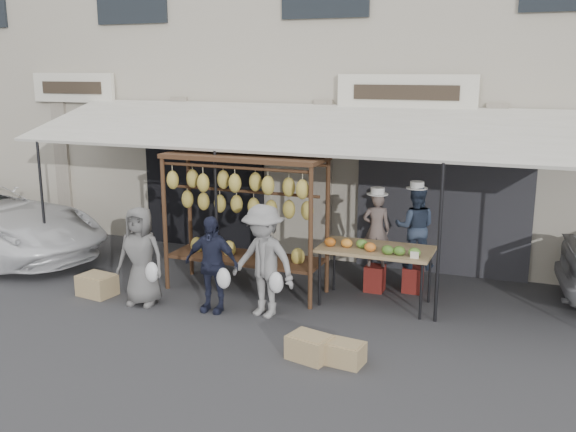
% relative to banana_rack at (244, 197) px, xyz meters
% --- Properties ---
extents(ground_plane, '(90.00, 90.00, 0.00)m').
position_rel_banana_rack_xyz_m(ground_plane, '(0.59, -1.30, -1.57)').
color(ground_plane, '#2D2D30').
extents(shophouse, '(24.00, 6.15, 7.30)m').
position_rel_banana_rack_xyz_m(shophouse, '(0.59, 5.19, 2.08)').
color(shophouse, '#ACA493').
rests_on(shophouse, ground_plane).
extents(awning, '(10.00, 2.35, 2.92)m').
position_rel_banana_rack_xyz_m(awning, '(0.60, 0.98, 1.00)').
color(awning, silver).
rests_on(awning, ground_plane).
extents(banana_rack, '(2.60, 0.90, 2.24)m').
position_rel_banana_rack_xyz_m(banana_rack, '(0.00, 0.00, 0.00)').
color(banana_rack, '#472D18').
rests_on(banana_rack, ground_plane).
extents(produce_table, '(1.70, 0.90, 1.04)m').
position_rel_banana_rack_xyz_m(produce_table, '(2.10, 0.16, -0.70)').
color(produce_table, '#9C7C59').
rests_on(produce_table, ground_plane).
extents(vendor_left, '(0.50, 0.39, 1.22)m').
position_rel_banana_rack_xyz_m(vendor_left, '(1.96, 0.80, -0.54)').
color(vendor_left, '#62534E').
rests_on(vendor_left, stool_left).
extents(vendor_right, '(0.72, 0.61, 1.33)m').
position_rel_banana_rack_xyz_m(vendor_right, '(2.55, 0.98, -0.49)').
color(vendor_right, '#2C384E').
rests_on(vendor_right, stool_right).
extents(customer_left, '(0.80, 0.57, 1.53)m').
position_rel_banana_rack_xyz_m(customer_left, '(-1.23, -1.09, -0.81)').
color(customer_left, '#5E5C5A').
rests_on(customer_left, ground_plane).
extents(customer_mid, '(0.86, 0.38, 1.46)m').
position_rel_banana_rack_xyz_m(customer_mid, '(-0.09, -0.95, -0.84)').
color(customer_mid, '#1E2237').
rests_on(customer_mid, ground_plane).
extents(customer_right, '(1.19, 0.85, 1.66)m').
position_rel_banana_rack_xyz_m(customer_right, '(0.71, -0.84, -0.74)').
color(customer_right, gray).
rests_on(customer_right, ground_plane).
extents(stool_left, '(0.37, 0.37, 0.42)m').
position_rel_banana_rack_xyz_m(stool_left, '(1.96, 0.80, -1.36)').
color(stool_left, maroon).
rests_on(stool_left, ground_plane).
extents(stool_right, '(0.30, 0.30, 0.42)m').
position_rel_banana_rack_xyz_m(stool_right, '(2.55, 0.98, -1.36)').
color(stool_right, maroon).
rests_on(stool_right, ground_plane).
extents(crate_near_a, '(0.59, 0.50, 0.31)m').
position_rel_banana_rack_xyz_m(crate_near_a, '(1.82, -1.96, -1.42)').
color(crate_near_a, tan).
rests_on(crate_near_a, ground_plane).
extents(crate_near_b, '(0.49, 0.39, 0.27)m').
position_rel_banana_rack_xyz_m(crate_near_b, '(2.27, -1.93, -1.43)').
color(crate_near_b, tan).
rests_on(crate_near_b, ground_plane).
extents(crate_far, '(0.61, 0.50, 0.33)m').
position_rel_banana_rack_xyz_m(crate_far, '(-2.12, -1.04, -1.40)').
color(crate_far, tan).
rests_on(crate_far, ground_plane).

